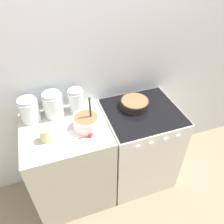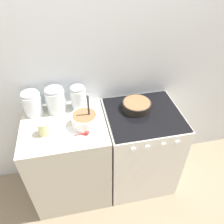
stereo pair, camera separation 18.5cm
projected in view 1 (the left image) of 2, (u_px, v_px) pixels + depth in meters
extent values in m
plane|color=gray|center=(116.00, 206.00, 2.22)|extent=(12.00, 12.00, 0.00)
cube|color=silver|center=(93.00, 72.00, 1.92)|extent=(4.41, 0.05, 2.40)
cube|color=beige|center=(71.00, 164.00, 2.06)|extent=(0.70, 0.61, 0.92)
cube|color=white|center=(139.00, 146.00, 2.24)|extent=(0.67, 0.61, 0.91)
cube|color=black|center=(143.00, 111.00, 1.94)|extent=(0.64, 0.59, 0.01)
cylinder|color=white|center=(138.00, 148.00, 1.72)|extent=(0.04, 0.02, 0.04)
cylinder|color=white|center=(151.00, 144.00, 1.75)|extent=(0.04, 0.02, 0.04)
cylinder|color=white|center=(166.00, 140.00, 1.78)|extent=(0.04, 0.02, 0.04)
cylinder|color=white|center=(178.00, 136.00, 1.81)|extent=(0.04, 0.02, 0.04)
cylinder|color=white|center=(87.00, 122.00, 1.74)|extent=(0.22, 0.22, 0.11)
cylinder|color=#8C603D|center=(86.00, 120.00, 1.73)|extent=(0.19, 0.19, 0.06)
cylinder|color=#333333|center=(90.00, 112.00, 1.69)|extent=(0.02, 0.02, 0.27)
cylinder|color=black|center=(135.00, 104.00, 1.97)|extent=(0.26, 0.26, 0.07)
cylinder|color=#8C603D|center=(135.00, 103.00, 1.96)|extent=(0.24, 0.24, 0.06)
cylinder|color=silver|center=(29.00, 111.00, 1.79)|extent=(0.16, 0.16, 0.19)
cylinder|color=silver|center=(30.00, 114.00, 1.82)|extent=(0.14, 0.14, 0.11)
cylinder|color=#B2B2B7|center=(26.00, 100.00, 1.72)|extent=(0.15, 0.15, 0.02)
cylinder|color=silver|center=(53.00, 105.00, 1.84)|extent=(0.17, 0.17, 0.20)
cylinder|color=white|center=(54.00, 109.00, 1.86)|extent=(0.15, 0.15, 0.12)
cylinder|color=#B2B2B7|center=(51.00, 94.00, 1.77)|extent=(0.15, 0.15, 0.02)
cylinder|color=silver|center=(76.00, 101.00, 1.89)|extent=(0.13, 0.13, 0.19)
cylinder|color=tan|center=(77.00, 105.00, 1.91)|extent=(0.12, 0.12, 0.12)
cylinder|color=#B2B2B7|center=(75.00, 91.00, 1.82)|extent=(0.12, 0.12, 0.02)
cylinder|color=beige|center=(45.00, 135.00, 1.63)|extent=(0.08, 0.08, 0.11)
cube|color=white|center=(72.00, 140.00, 1.66)|extent=(0.21, 0.22, 0.01)
cylinder|color=red|center=(84.00, 138.00, 1.68)|extent=(0.09, 0.01, 0.01)
sphere|color=red|center=(90.00, 135.00, 1.69)|extent=(0.04, 0.04, 0.04)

